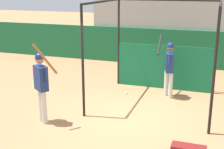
{
  "coord_description": "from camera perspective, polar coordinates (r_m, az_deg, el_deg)",
  "views": [
    {
      "loc": [
        2.22,
        -7.4,
        3.41
      ],
      "look_at": [
        -0.49,
        0.49,
        1.0
      ],
      "focal_mm": 50.0,
      "sensor_mm": 36.0,
      "label": 1
    }
  ],
  "objects": [
    {
      "name": "ground_plane",
      "position": [
        8.44,
        2.06,
        -7.73
      ],
      "size": [
        60.0,
        60.0,
        0.0
      ],
      "primitive_type": "plane",
      "color": "#A8754C"
    },
    {
      "name": "outfield_wall",
      "position": [
        13.74,
        9.32,
        4.91
      ],
      "size": [
        24.0,
        0.12,
        1.59
      ],
      "color": "#196038",
      "rests_on": "ground"
    },
    {
      "name": "bleacher_section",
      "position": [
        14.87,
        10.28,
        8.2
      ],
      "size": [
        6.5,
        2.4,
        2.87
      ],
      "color": "#9E9E99",
      "rests_on": "ground"
    },
    {
      "name": "batting_cage",
      "position": [
        9.98,
        9.13,
        3.49
      ],
      "size": [
        3.3,
        3.1,
        2.98
      ],
      "color": "black",
      "rests_on": "ground"
    },
    {
      "name": "player_batter",
      "position": [
        9.75,
        10.38,
        1.83
      ],
      "size": [
        0.58,
        0.87,
        1.9
      ],
      "rotation": [
        0.0,
        0.0,
        1.81
      ],
      "color": "silver",
      "rests_on": "ground"
    },
    {
      "name": "player_waiting",
      "position": [
        7.93,
        -12.81,
        -1.15
      ],
      "size": [
        0.78,
        0.59,
        2.11
      ],
      "rotation": [
        0.0,
        0.0,
        -0.62
      ],
      "color": "silver",
      "rests_on": "ground"
    },
    {
      "name": "baseball",
      "position": [
        10.14,
        2.63,
        -3.35
      ],
      "size": [
        0.07,
        0.07,
        0.07
      ],
      "color": "white",
      "rests_on": "ground"
    }
  ]
}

